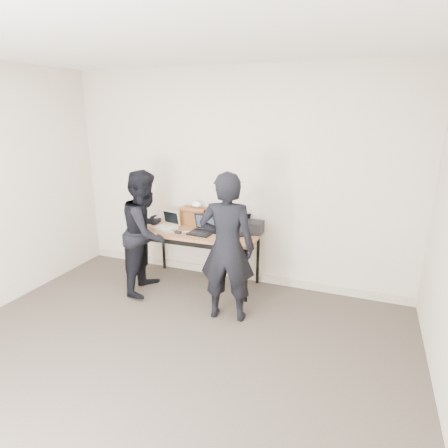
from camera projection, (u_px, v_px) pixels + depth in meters
The scene contains 13 objects.
room at pixel (132, 231), 2.72m from camera, with size 4.60×4.60×2.80m.
desk at pixel (200, 236), 4.73m from camera, with size 1.51×0.68×0.72m.
laptop_beige at pixel (167, 225), 4.81m from camera, with size 0.32×0.31×0.22m.
laptop_center at pixel (202, 229), 4.64m from camera, with size 0.31×0.30×0.22m.
laptop_right at pixel (242, 229), 4.65m from camera, with size 0.42×0.42×0.22m.
leather_satchel at pixel (194, 216), 4.94m from camera, with size 0.37×0.20×0.25m.
tissue at pixel (196, 204), 4.88m from camera, with size 0.13×0.10×0.08m, color white.
equipment_box at pixel (252, 227), 4.64m from camera, with size 0.26×0.22×0.15m, color black.
power_brick at pixel (178, 232), 4.63m from camera, with size 0.08×0.05×0.03m, color black.
cables at pixel (203, 232), 4.69m from camera, with size 1.16×0.43×0.01m.
person_typist at pixel (227, 248), 3.91m from camera, with size 0.59×0.39×1.62m, color black.
person_observer at pixel (146, 232), 4.57m from camera, with size 0.74×0.58×1.52m, color black.
baseboard at pixel (234, 273), 5.10m from camera, with size 4.50×0.03×0.10m, color #B5AE96.
Camera 1 is at (1.56, -2.17, 2.20)m, focal length 30.00 mm.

